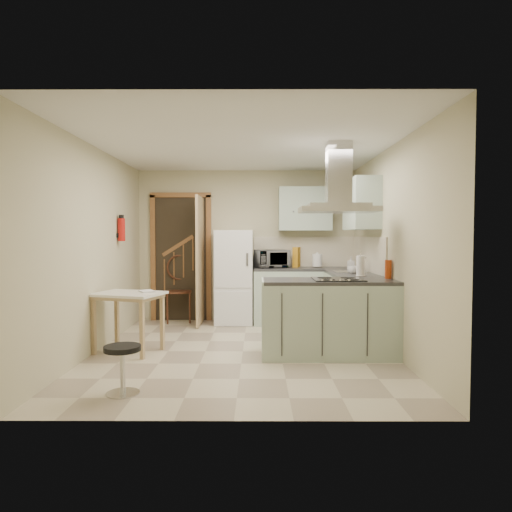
{
  "coord_description": "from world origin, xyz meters",
  "views": [
    {
      "loc": [
        0.18,
        -5.52,
        1.42
      ],
      "look_at": [
        0.16,
        0.45,
        1.15
      ],
      "focal_mm": 32.0,
      "sensor_mm": 36.0,
      "label": 1
    }
  ],
  "objects_px": {
    "peninsula": "(329,318)",
    "drop_leaf_table": "(129,322)",
    "microwave": "(272,259)",
    "extractor_hood": "(338,210)",
    "stool": "(123,369)",
    "fridge": "(234,277)",
    "bentwood_chair": "(178,292)"
  },
  "relations": [
    {
      "from": "fridge",
      "to": "microwave",
      "type": "bearing_deg",
      "value": 5.29
    },
    {
      "from": "extractor_hood",
      "to": "microwave",
      "type": "height_order",
      "value": "extractor_hood"
    },
    {
      "from": "peninsula",
      "to": "microwave",
      "type": "relative_size",
      "value": 3.02
    },
    {
      "from": "extractor_hood",
      "to": "microwave",
      "type": "distance_m",
      "value": 2.26
    },
    {
      "from": "stool",
      "to": "microwave",
      "type": "height_order",
      "value": "microwave"
    },
    {
      "from": "fridge",
      "to": "stool",
      "type": "distance_m",
      "value": 3.44
    },
    {
      "from": "extractor_hood",
      "to": "fridge",
      "type": "bearing_deg",
      "value": 123.79
    },
    {
      "from": "fridge",
      "to": "microwave",
      "type": "distance_m",
      "value": 0.68
    },
    {
      "from": "fridge",
      "to": "bentwood_chair",
      "type": "relative_size",
      "value": 1.51
    },
    {
      "from": "drop_leaf_table",
      "to": "bentwood_chair",
      "type": "relative_size",
      "value": 0.78
    },
    {
      "from": "bentwood_chair",
      "to": "stool",
      "type": "height_order",
      "value": "bentwood_chair"
    },
    {
      "from": "extractor_hood",
      "to": "microwave",
      "type": "bearing_deg",
      "value": 109.35
    },
    {
      "from": "drop_leaf_table",
      "to": "stool",
      "type": "relative_size",
      "value": 1.77
    },
    {
      "from": "fridge",
      "to": "peninsula",
      "type": "relative_size",
      "value": 0.97
    },
    {
      "from": "peninsula",
      "to": "drop_leaf_table",
      "type": "xyz_separation_m",
      "value": [
        -2.41,
        0.14,
        -0.09
      ]
    },
    {
      "from": "bentwood_chair",
      "to": "microwave",
      "type": "xyz_separation_m",
      "value": [
        1.54,
        -0.06,
        0.54
      ]
    },
    {
      "from": "drop_leaf_table",
      "to": "microwave",
      "type": "distance_m",
      "value": 2.7
    },
    {
      "from": "microwave",
      "to": "bentwood_chair",
      "type": "bearing_deg",
      "value": 158.64
    },
    {
      "from": "fridge",
      "to": "bentwood_chair",
      "type": "distance_m",
      "value": 0.97
    },
    {
      "from": "peninsula",
      "to": "drop_leaf_table",
      "type": "distance_m",
      "value": 2.42
    },
    {
      "from": "bentwood_chair",
      "to": "stool",
      "type": "distance_m",
      "value": 3.43
    },
    {
      "from": "peninsula",
      "to": "microwave",
      "type": "distance_m",
      "value": 2.21
    },
    {
      "from": "peninsula",
      "to": "microwave",
      "type": "height_order",
      "value": "microwave"
    },
    {
      "from": "drop_leaf_table",
      "to": "microwave",
      "type": "height_order",
      "value": "microwave"
    },
    {
      "from": "microwave",
      "to": "fridge",
      "type": "bearing_deg",
      "value": 166.2
    },
    {
      "from": "peninsula",
      "to": "extractor_hood",
      "type": "xyz_separation_m",
      "value": [
        0.1,
        0.0,
        1.27
      ]
    },
    {
      "from": "extractor_hood",
      "to": "stool",
      "type": "height_order",
      "value": "extractor_hood"
    },
    {
      "from": "peninsula",
      "to": "fridge",
      "type": "bearing_deg",
      "value": 121.74
    },
    {
      "from": "fridge",
      "to": "peninsula",
      "type": "distance_m",
      "value": 2.35
    },
    {
      "from": "drop_leaf_table",
      "to": "stool",
      "type": "bearing_deg",
      "value": -58.73
    },
    {
      "from": "fridge",
      "to": "stool",
      "type": "xyz_separation_m",
      "value": [
        -0.83,
        -3.3,
        -0.53
      ]
    },
    {
      "from": "peninsula",
      "to": "microwave",
      "type": "bearing_deg",
      "value": 106.8
    }
  ]
}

